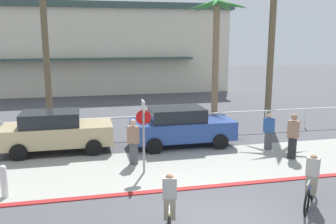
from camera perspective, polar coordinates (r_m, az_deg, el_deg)
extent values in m
plane|color=#4C4C51|center=(18.90, -2.49, -2.65)|extent=(80.00, 80.00, 0.00)
cube|color=#9E9E93|center=(13.47, 1.94, -8.49)|extent=(44.00, 4.00, 0.02)
cube|color=maroon|center=(11.68, 4.46, -11.71)|extent=(44.00, 0.24, 0.03)
cube|color=beige|center=(35.80, -12.43, 9.39)|extent=(23.85, 11.46, 6.96)
cube|color=#384C47|center=(35.87, -12.70, 15.35)|extent=(24.45, 12.06, 0.50)
cube|color=#384C47|center=(29.59, -12.29, 8.08)|extent=(16.70, 1.20, 0.16)
cylinder|color=white|center=(17.24, -1.64, -0.62)|extent=(20.18, 0.08, 0.08)
cylinder|color=white|center=(17.22, -20.29, -3.06)|extent=(0.08, 0.08, 1.00)
cylinder|color=white|center=(17.05, -12.80, -2.76)|extent=(0.08, 0.08, 1.00)
cylinder|color=white|center=(17.18, -5.30, -2.42)|extent=(0.08, 0.08, 1.00)
cylinder|color=white|center=(17.59, 1.96, -2.04)|extent=(0.08, 0.08, 1.00)
cylinder|color=white|center=(18.27, 8.78, -1.66)|extent=(0.08, 0.08, 1.00)
cylinder|color=white|center=(19.20, 15.03, -1.29)|extent=(0.08, 0.08, 1.00)
cylinder|color=white|center=(20.33, 20.65, -0.94)|extent=(0.08, 0.08, 1.00)
cylinder|color=gray|center=(12.55, -3.81, -4.78)|extent=(0.08, 0.08, 2.20)
cube|color=white|center=(12.25, -3.89, 0.98)|extent=(0.04, 0.56, 0.36)
cylinder|color=red|center=(12.33, -3.87, -0.85)|extent=(0.52, 0.03, 0.52)
cylinder|color=white|center=(11.88, -24.25, -10.20)|extent=(0.20, 0.20, 0.85)
sphere|color=white|center=(11.72, -24.44, -8.03)|extent=(0.20, 0.20, 0.20)
cylinder|color=brown|center=(21.63, -18.55, 9.02)|extent=(0.36, 0.36, 7.81)
cylinder|color=#846B4C|center=(20.67, 7.43, 7.65)|extent=(0.36, 0.36, 6.53)
cone|color=#387F3D|center=(21.04, 10.13, 16.12)|extent=(1.91, 0.32, 0.63)
cone|color=#387F3D|center=(21.50, 8.92, 15.91)|extent=(1.67, 1.48, 0.73)
cone|color=#387F3D|center=(21.36, 7.32, 16.01)|extent=(0.56, 1.47, 0.70)
cone|color=#387F3D|center=(21.26, 5.80, 16.02)|extent=(1.18, 1.72, 0.74)
cone|color=#387F3D|center=(20.72, 5.22, 16.19)|extent=(1.77, 0.90, 0.71)
cone|color=#387F3D|center=(20.28, 6.15, 16.42)|extent=(1.43, 0.78, 0.62)
cone|color=#387F3D|center=(20.00, 7.29, 16.45)|extent=(1.03, 1.47, 0.63)
cone|color=#387F3D|center=(20.01, 8.87, 16.48)|extent=(0.60, 1.70, 0.58)
cone|color=#387F3D|center=(20.45, 9.80, 16.26)|extent=(1.45, 1.29, 0.63)
cylinder|color=brown|center=(21.17, 15.88, 10.79)|extent=(0.36, 0.36, 9.03)
cube|color=tan|center=(15.68, -16.83, -3.35)|extent=(4.40, 1.80, 0.80)
cube|color=#1E2328|center=(15.54, -17.89, -0.96)|extent=(2.29, 1.58, 0.56)
cylinder|color=black|center=(16.60, -11.69, -3.71)|extent=(0.66, 0.22, 0.66)
cylinder|color=black|center=(14.87, -11.54, -5.49)|extent=(0.66, 0.22, 0.66)
cylinder|color=black|center=(16.81, -21.35, -4.08)|extent=(0.66, 0.22, 0.66)
cylinder|color=black|center=(15.10, -22.33, -5.87)|extent=(0.66, 0.22, 0.66)
cube|color=#284793|center=(15.82, 2.27, -2.73)|extent=(4.40, 1.80, 0.80)
cube|color=#1E2328|center=(15.60, 1.40, -0.36)|extent=(2.29, 1.58, 0.56)
cylinder|color=black|center=(17.15, 6.04, -3.04)|extent=(0.66, 0.22, 0.66)
cylinder|color=black|center=(15.52, 8.17, -4.65)|extent=(0.66, 0.22, 0.66)
cylinder|color=black|center=(16.49, -3.29, -3.59)|extent=(0.66, 0.22, 0.66)
cylinder|color=black|center=(14.78, -2.14, -5.36)|extent=(0.66, 0.22, 0.66)
torus|color=black|center=(10.60, 20.86, -13.11)|extent=(0.53, 0.57, 0.72)
torus|color=black|center=(11.61, 21.75, -11.00)|extent=(0.53, 0.57, 0.72)
cylinder|color=#2851A8|center=(11.24, 21.56, -10.90)|extent=(0.50, 0.54, 0.35)
cylinder|color=#2851A8|center=(10.71, 21.18, -11.20)|extent=(0.30, 0.32, 0.07)
cylinder|color=#2851A8|center=(11.13, 21.51, -10.74)|extent=(0.05, 0.05, 0.44)
cylinder|color=silver|center=(10.44, 21.12, -10.25)|extent=(0.36, 0.39, 0.04)
cube|color=gray|center=(11.11, 21.53, -10.45)|extent=(0.42, 0.43, 0.52)
cube|color=#B7B2A8|center=(10.93, 21.73, -7.91)|extent=(0.43, 0.42, 0.52)
sphere|color=#9E7556|center=(10.86, 21.82, -6.76)|extent=(0.22, 0.22, 0.22)
torus|color=black|center=(9.56, 0.29, -15.08)|extent=(0.23, 0.71, 0.72)
cylinder|color=gold|center=(9.20, 0.27, -15.18)|extent=(0.21, 0.68, 0.35)
cylinder|color=gold|center=(8.66, 0.22, -15.90)|extent=(0.14, 0.38, 0.07)
cylinder|color=gold|center=(9.08, 0.26, -15.05)|extent=(0.05, 0.05, 0.44)
cylinder|color=silver|center=(8.38, 0.21, -14.92)|extent=(0.15, 0.49, 0.04)
cube|color=gray|center=(9.05, 0.26, -14.71)|extent=(0.35, 0.38, 0.52)
cube|color=#B7B2A8|center=(8.84, 0.26, -11.68)|extent=(0.39, 0.33, 0.52)
sphere|color=#9E7556|center=(8.75, 0.26, -10.30)|extent=(0.22, 0.22, 0.22)
cylinder|color=#4C4C51|center=(15.94, 15.40, -4.35)|extent=(0.45, 0.45, 0.75)
cube|color=#2D5699|center=(15.77, 15.52, -2.01)|extent=(0.44, 0.48, 0.58)
sphere|color=beige|center=(15.68, 15.61, -0.50)|extent=(0.21, 0.21, 0.21)
cylinder|color=#232326|center=(14.98, 18.83, -5.36)|extent=(0.45, 0.45, 0.85)
cube|color=#93705B|center=(14.79, 19.02, -2.55)|extent=(0.47, 0.47, 0.66)
sphere|color=#9E7556|center=(14.69, 19.14, -0.75)|extent=(0.23, 0.23, 0.23)
cylinder|color=#4C4C51|center=(13.65, -5.39, -6.49)|extent=(0.43, 0.43, 0.82)
cube|color=#93705B|center=(13.44, -5.45, -3.54)|extent=(0.47, 0.41, 0.63)
sphere|color=#D6A884|center=(13.33, -5.49, -1.63)|extent=(0.23, 0.23, 0.23)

